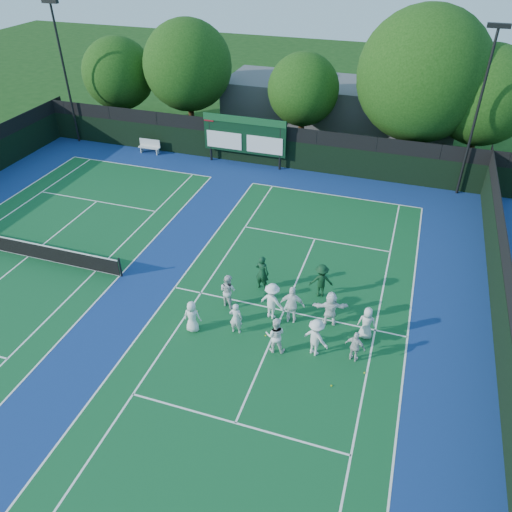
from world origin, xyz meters
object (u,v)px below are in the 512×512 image
(tennis_net, at_px, (26,249))
(bench, at_px, (150,146))
(scoreboard, at_px, (244,135))
(coach_left, at_px, (262,273))

(tennis_net, relative_size, bench, 6.80)
(scoreboard, distance_m, bench, 7.66)
(scoreboard, relative_size, tennis_net, 0.53)
(tennis_net, xyz_separation_m, bench, (-0.49, 14.38, 0.07))
(scoreboard, bearing_deg, coach_left, -67.34)
(bench, bearing_deg, scoreboard, 1.61)
(bench, xyz_separation_m, coach_left, (13.03, -13.08, 0.35))
(bench, bearing_deg, tennis_net, -88.03)
(tennis_net, distance_m, coach_left, 12.61)
(scoreboard, height_order, bench, scoreboard)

